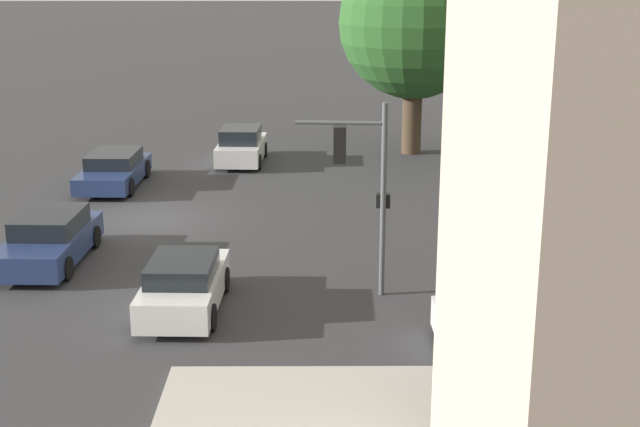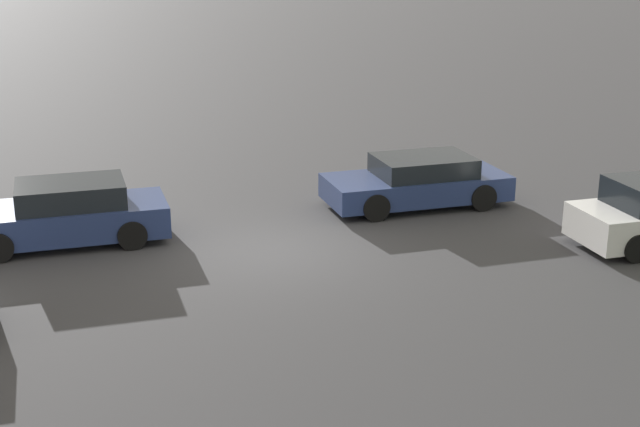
# 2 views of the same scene
# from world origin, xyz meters

# --- Properties ---
(ground_plane) EXTENTS (300.00, 300.00, 0.00)m
(ground_plane) POSITION_xyz_m (0.00, 0.00, 0.00)
(ground_plane) COLOR #333335
(crossing_car_0) EXTENTS (4.57, 2.08, 1.41)m
(crossing_car_0) POSITION_xyz_m (4.28, -2.03, 0.67)
(crossing_car_0) COLOR navy
(crossing_car_0) RESTS_ON ground_plane
(crossing_car_1) EXTENTS (4.67, 2.13, 1.28)m
(crossing_car_1) POSITION_xyz_m (-4.40, -2.11, 0.62)
(crossing_car_1) COLOR navy
(crossing_car_1) RESTS_ON ground_plane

